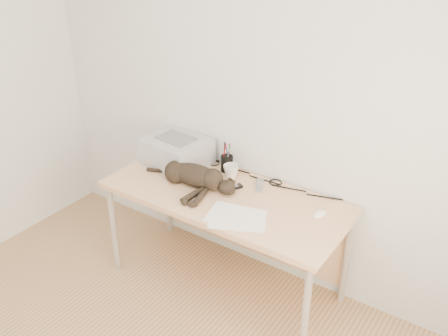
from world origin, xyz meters
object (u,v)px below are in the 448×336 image
Objects in this scene: mouse at (320,212)px; printer at (177,151)px; mug at (231,172)px; desk at (232,206)px; pen_cup at (227,163)px; cat at (192,176)px.

printer is at bearing -171.56° from mouse.
mug is 0.70m from mouse.
printer reaches higher than mug.
pen_cup is (-0.17, 0.19, 0.19)m from desk.
cat is at bearing -104.23° from pen_cup.
desk is at bearing 18.52° from cat.
desk is at bearing -9.00° from printer.
pen_cup is at bearing 131.85° from desk.
pen_cup reaches higher than desk.
mug is (0.44, 0.03, -0.05)m from printer.
cat reaches higher than desk.
mug reaches higher than mouse.
mouse is (0.77, -0.15, -0.04)m from pen_cup.
pen_cup is at bearing 138.90° from mug.
mouse is at bearing -6.63° from mug.
mug is at bearing 49.40° from cat.
desk is 3.47× the size of printer.
pen_cup is (0.36, 0.10, -0.04)m from printer.
cat is 0.86m from mouse.
cat reaches higher than mug.
mouse is at bearing 3.67° from cat.
desk is 15.29× the size of mug.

